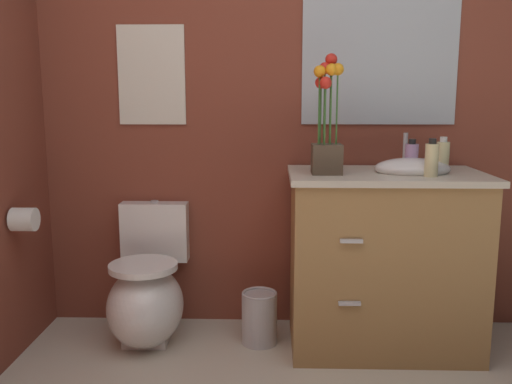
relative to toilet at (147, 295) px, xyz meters
name	(u,v)px	position (x,y,z in m)	size (l,w,h in m)	color
wall_back	(331,95)	(0.95, 0.30, 1.01)	(4.16, 0.05, 2.50)	brown
toilet	(147,295)	(0.00, 0.00, 0.00)	(0.38, 0.59, 0.69)	white
vanity_cabinet	(384,259)	(1.19, -0.03, 0.21)	(0.94, 0.56, 1.06)	#9E7242
flower_vase	(327,132)	(0.89, -0.08, 0.84)	(0.14, 0.14, 0.56)	#4C3D2D
soap_bottle	(443,157)	(1.45, -0.03, 0.72)	(0.06, 0.06, 0.17)	beige
lotion_bottle	(432,159)	(1.36, -0.16, 0.72)	(0.06, 0.06, 0.17)	beige
hand_wash_bottle	(411,157)	(1.31, 0.02, 0.71)	(0.06, 0.06, 0.16)	#B28CBF
trash_bin	(259,317)	(0.58, -0.02, -0.11)	(0.18, 0.18, 0.27)	#B7B7BC
wall_poster	(152,75)	(0.00, 0.27, 1.11)	(0.35, 0.01, 0.51)	silver
wall_mirror	(380,56)	(1.19, 0.27, 1.21)	(0.80, 0.01, 0.70)	#B2BCC6
toilet_paper_roll	(24,219)	(-0.52, -0.20, 0.44)	(0.11, 0.11, 0.11)	white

